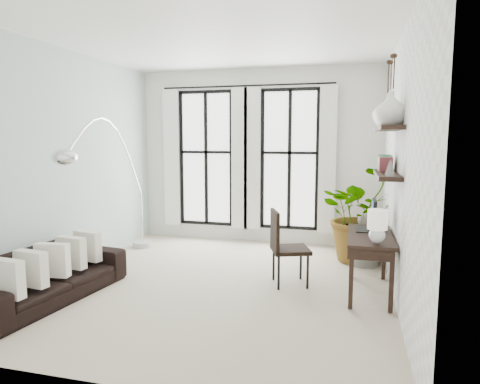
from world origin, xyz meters
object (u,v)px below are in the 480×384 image
(buddha, at_px, (364,243))
(plant, at_px, (363,214))
(sofa, at_px, (46,276))
(desk_chair, at_px, (284,243))
(desk, at_px, (370,239))
(arc_lamp, at_px, (110,151))

(buddha, bearing_deg, plant, 98.30)
(sofa, xyz_separation_m, desk_chair, (2.66, 1.26, 0.27))
(plant, bearing_deg, desk_chair, -125.98)
(buddha, bearing_deg, desk_chair, -131.17)
(desk, distance_m, buddha, 1.36)
(desk_chair, xyz_separation_m, arc_lamp, (-2.56, 0.06, 1.18))
(plant, distance_m, arc_lamp, 3.97)
(desk, bearing_deg, buddha, 91.01)
(sofa, bearing_deg, desk, -66.29)
(arc_lamp, bearing_deg, buddha, 17.64)
(sofa, height_order, plant, plant)
(arc_lamp, xyz_separation_m, buddha, (3.62, 1.15, -1.41))
(arc_lamp, bearing_deg, plant, 20.71)
(desk, height_order, desk_chair, desk)
(sofa, distance_m, arc_lamp, 1.96)
(sofa, xyz_separation_m, arc_lamp, (0.10, 1.32, 1.45))
(plant, bearing_deg, arc_lamp, -159.29)
(desk, bearing_deg, arc_lamp, 177.51)
(plant, height_order, arc_lamp, arc_lamp)
(arc_lamp, bearing_deg, sofa, -94.37)
(plant, distance_m, desk_chair, 1.76)
(desk_chair, relative_size, buddha, 1.24)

